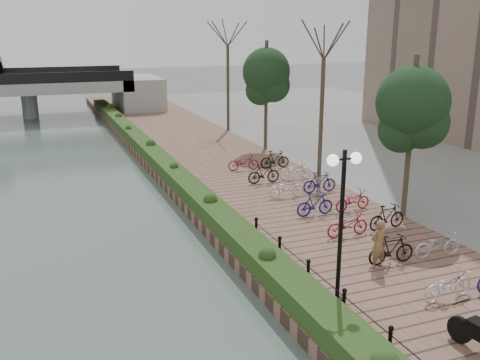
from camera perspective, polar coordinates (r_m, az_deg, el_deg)
promenade at (r=28.36m, az=-0.16°, el=0.06°), size 8.00×75.00×0.50m
inland_pavement at (r=37.10m, az=23.57°, el=2.48°), size 24.00×75.00×0.50m
hedge at (r=29.57m, az=-8.08°, el=1.66°), size 1.10×56.00×0.60m
chain_fence at (r=14.21m, az=13.22°, el=-14.47°), size 0.10×14.10×0.70m
lamppost at (r=14.50m, az=10.89°, el=-1.40°), size 1.02×0.32×4.38m
pedestrian at (r=17.71m, az=14.52°, el=-6.63°), size 0.65×0.48×1.63m
bicycle_parking at (r=22.73m, az=9.82°, el=-2.27°), size 2.40×17.32×1.00m
street_trees at (r=25.23m, az=12.43°, el=5.73°), size 3.20×37.12×6.80m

